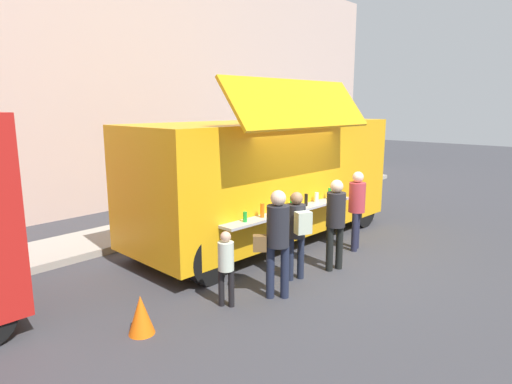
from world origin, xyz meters
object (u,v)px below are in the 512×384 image
traffic_cone_orange (141,315)px  trash_bin (293,185)px  customer_mid_with_backpack (297,227)px  food_truck_main (267,176)px  customer_front_ordering (336,217)px  child_near_queue (226,262)px  customer_rear_waiting (277,235)px  customer_extra_browsing (357,204)px

traffic_cone_orange → trash_bin: bearing=24.3°
trash_bin → customer_mid_with_backpack: (-5.47, -4.23, 0.51)m
food_truck_main → customer_front_ordering: size_ratio=3.81×
customer_mid_with_backpack → trash_bin: bearing=-27.2°
traffic_cone_orange → trash_bin: (8.38, 3.79, 0.19)m
customer_front_ordering → child_near_queue: (-2.44, 0.41, -0.31)m
traffic_cone_orange → customer_mid_with_backpack: size_ratio=0.35×
traffic_cone_orange → child_near_queue: size_ratio=0.46×
trash_bin → customer_rear_waiting: bearing=-144.7°
customer_rear_waiting → customer_extra_browsing: 3.01m
food_truck_main → customer_mid_with_backpack: food_truck_main is taller
traffic_cone_orange → customer_rear_waiting: 2.34m
traffic_cone_orange → food_truck_main: bearing=18.6°
traffic_cone_orange → customer_front_ordering: customer_front_ordering is taller
customer_rear_waiting → child_near_queue: size_ratio=1.48×
food_truck_main → trash_bin: food_truck_main is taller
traffic_cone_orange → customer_mid_with_backpack: bearing=-8.6°
trash_bin → customer_extra_browsing: bearing=-128.1°
trash_bin → customer_mid_with_backpack: bearing=-142.2°
food_truck_main → customer_rear_waiting: (-2.25, -2.11, -0.44)m
customer_rear_waiting → trash_bin: bearing=-7.7°
food_truck_main → customer_front_ordering: bearing=-102.5°
child_near_queue → customer_extra_browsing: bearing=-32.1°
customer_mid_with_backpack → customer_rear_waiting: 0.83m
customer_mid_with_backpack → child_near_queue: bearing=108.4°
customer_front_ordering → customer_rear_waiting: bearing=108.4°
customer_extra_browsing → child_near_queue: (-3.76, 0.12, -0.30)m
customer_mid_with_backpack → child_near_queue: customer_mid_with_backpack is taller
customer_extra_browsing → child_near_queue: customer_extra_browsing is taller
customer_front_ordering → customer_rear_waiting: (-1.68, 0.03, 0.02)m
trash_bin → customer_mid_with_backpack: size_ratio=0.58×
trash_bin → customer_mid_with_backpack: 6.93m
trash_bin → child_near_queue: bearing=-150.0°
food_truck_main → customer_rear_waiting: bearing=-134.6°
traffic_cone_orange → trash_bin: 9.20m
customer_mid_with_backpack → traffic_cone_orange: bearing=106.4°
traffic_cone_orange → customer_rear_waiting: customer_rear_waiting is taller
customer_mid_with_backpack → child_near_queue: (-1.56, 0.18, -0.26)m
trash_bin → customer_extra_browsing: size_ratio=0.55×
customer_front_ordering → trash_bin: bearing=-26.3°
customer_extra_browsing → customer_front_ordering: bearing=83.7°
food_truck_main → customer_rear_waiting: food_truck_main is taller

